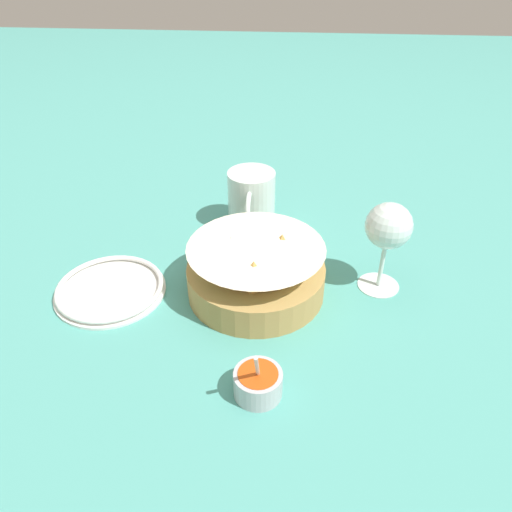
# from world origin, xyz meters

# --- Properties ---
(ground_plane) EXTENTS (4.00, 4.00, 0.00)m
(ground_plane) POSITION_xyz_m (0.00, 0.00, 0.00)
(ground_plane) COLOR teal
(food_basket) EXTENTS (0.22, 0.22, 0.09)m
(food_basket) POSITION_xyz_m (-0.01, -0.03, 0.04)
(food_basket) COLOR #B2894C
(food_basket) RESTS_ON ground_plane
(sauce_cup) EXTENTS (0.07, 0.06, 0.10)m
(sauce_cup) POSITION_xyz_m (0.19, -0.01, 0.02)
(sauce_cup) COLOR #B7B7BC
(sauce_cup) RESTS_ON ground_plane
(wine_glass) EXTENTS (0.07, 0.07, 0.15)m
(wine_glass) POSITION_xyz_m (-0.04, 0.17, 0.11)
(wine_glass) COLOR silver
(wine_glass) RESTS_ON ground_plane
(beer_mug) EXTENTS (0.13, 0.09, 0.11)m
(beer_mug) POSITION_xyz_m (-0.21, -0.05, 0.05)
(beer_mug) COLOR silver
(beer_mug) RESTS_ON ground_plane
(side_plate) EXTENTS (0.18, 0.18, 0.01)m
(side_plate) POSITION_xyz_m (0.01, -0.26, 0.01)
(side_plate) COLOR white
(side_plate) RESTS_ON ground_plane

